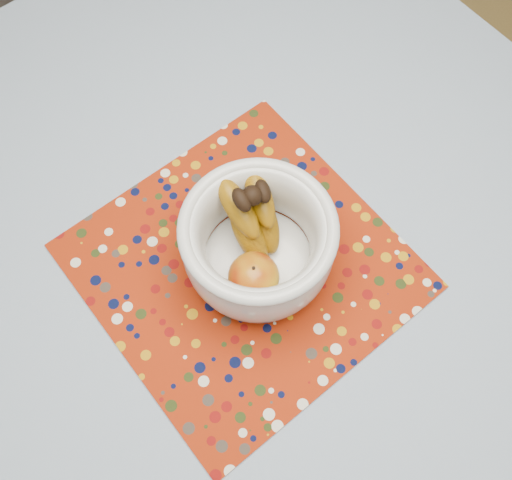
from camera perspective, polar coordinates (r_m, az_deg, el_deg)
table at (r=1.06m, az=-2.36°, el=-0.64°), size 1.20×1.20×0.75m
tablecloth at (r=0.99m, az=-2.54°, el=1.24°), size 1.32×1.32×0.01m
placemat at (r=0.95m, az=-1.21°, el=-2.47°), size 0.46×0.46×0.00m
fruit_bowl at (r=0.88m, az=0.20°, el=0.19°), size 0.23×0.23×0.17m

